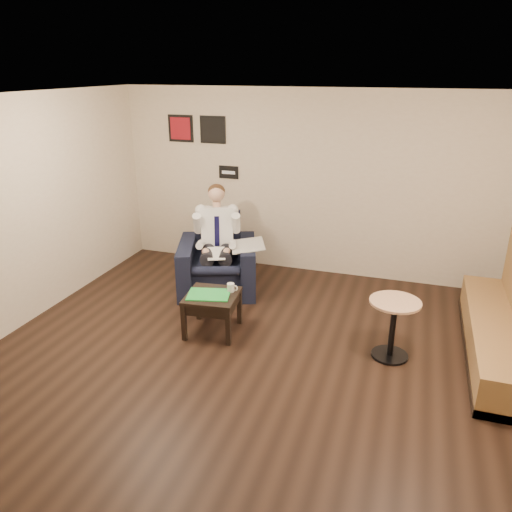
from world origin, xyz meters
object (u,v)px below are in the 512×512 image
(green_folder, at_px, (209,295))
(cafe_table, at_px, (392,329))
(banquette, at_px, (502,303))
(smartphone, at_px, (220,289))
(armchair, at_px, (217,255))
(side_table, at_px, (213,313))
(coffee_mug, at_px, (231,288))
(seated_man, at_px, (216,246))

(green_folder, bearing_deg, cafe_table, 3.15)
(banquette, bearing_deg, smartphone, -174.35)
(armchair, xyz_separation_m, banquette, (3.66, -0.70, 0.12))
(smartphone, xyz_separation_m, banquette, (3.20, 0.32, 0.14))
(green_folder, relative_size, smartphone, 3.21)
(green_folder, height_order, banquette, banquette)
(smartphone, bearing_deg, side_table, -97.35)
(green_folder, xyz_separation_m, coffee_mug, (0.22, 0.18, 0.05))
(side_table, xyz_separation_m, smartphone, (0.04, 0.18, 0.25))
(seated_man, relative_size, banquette, 0.57)
(side_table, bearing_deg, green_folder, -140.42)
(smartphone, bearing_deg, armchair, 118.41)
(seated_man, relative_size, green_folder, 2.88)
(seated_man, xyz_separation_m, smartphone, (0.41, -0.89, -0.21))
(armchair, distance_m, smartphone, 1.11)
(armchair, xyz_separation_m, seated_man, (0.05, -0.13, 0.19))
(side_table, distance_m, cafe_table, 2.13)
(cafe_table, bearing_deg, coffee_mug, 178.22)
(smartphone, relative_size, banquette, 0.06)
(banquette, bearing_deg, green_folder, -170.88)
(seated_man, distance_m, cafe_table, 2.71)
(seated_man, bearing_deg, armchair, 90.00)
(green_folder, relative_size, banquette, 0.20)
(armchair, relative_size, seated_man, 0.75)
(side_table, distance_m, banquette, 3.30)
(side_table, bearing_deg, banquette, 8.77)
(coffee_mug, xyz_separation_m, banquette, (3.05, 0.35, 0.09))
(seated_man, height_order, cafe_table, seated_man)
(armchair, bearing_deg, seated_man, -90.00)
(seated_man, relative_size, coffee_mug, 13.64)
(armchair, bearing_deg, banquette, -30.57)
(smartphone, height_order, cafe_table, cafe_table)
(coffee_mug, height_order, smartphone, coffee_mug)
(green_folder, bearing_deg, coffee_mug, 39.58)
(armchair, height_order, smartphone, armchair)
(seated_man, height_order, green_folder, seated_man)
(green_folder, xyz_separation_m, cafe_table, (2.15, 0.12, -0.16))
(armchair, bearing_deg, coffee_mug, -79.60)
(armchair, xyz_separation_m, green_folder, (0.39, -1.22, -0.02))
(armchair, height_order, cafe_table, armchair)
(side_table, xyz_separation_m, cafe_table, (2.12, 0.09, 0.10))
(seated_man, xyz_separation_m, green_folder, (0.34, -1.09, -0.21))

